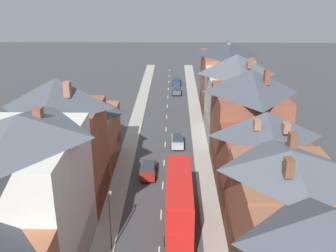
{
  "coord_description": "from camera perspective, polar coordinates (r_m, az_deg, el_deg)",
  "views": [
    {
      "loc": [
        1.27,
        -16.51,
        23.04
      ],
      "look_at": [
        0.42,
        36.34,
        2.77
      ],
      "focal_mm": 42.0,
      "sensor_mm": 36.0,
      "label": 1
    }
  ],
  "objects": [
    {
      "name": "car_near_silver",
      "position": [
        81.67,
        1.27,
        5.21
      ],
      "size": [
        1.9,
        3.83,
        1.68
      ],
      "color": "#4C515B",
      "rests_on": "ground"
    },
    {
      "name": "terrace_row_left",
      "position": [
        33.23,
        -19.76,
        -10.94
      ],
      "size": [
        8.0,
        48.59,
        14.14
      ],
      "color": "#935138",
      "rests_on": "ground"
    },
    {
      "name": "pavement_left",
      "position": [
        59.49,
        -5.3,
        -1.82
      ],
      "size": [
        2.2,
        104.0,
        0.14
      ],
      "primitive_type": "cube",
      "color": "#A8A399",
      "rests_on": "ground"
    },
    {
      "name": "centre_line_dashes",
      "position": [
        57.35,
        -0.42,
        -2.7
      ],
      "size": [
        0.14,
        97.8,
        0.01
      ],
      "color": "silver",
      "rests_on": "ground"
    },
    {
      "name": "car_parked_left_b",
      "position": [
        89.12,
        1.24,
        6.53
      ],
      "size": [
        1.9,
        4.46,
        1.59
      ],
      "color": "navy",
      "rests_on": "ground"
    },
    {
      "name": "car_parked_right_a",
      "position": [
        48.46,
        -2.83,
        -6.29
      ],
      "size": [
        1.9,
        4.55,
        1.7
      ],
      "color": "maroon",
      "rests_on": "ground"
    },
    {
      "name": "double_decker_bus_lead",
      "position": [
        38.3,
        1.59,
        -10.89
      ],
      "size": [
        2.74,
        10.8,
        5.3
      ],
      "color": "red",
      "rests_on": "ground"
    },
    {
      "name": "street_lamp",
      "position": [
        35.54,
        -8.39,
        -13.12
      ],
      "size": [
        0.2,
        1.12,
        5.5
      ],
      "color": "black",
      "rests_on": "ground"
    },
    {
      "name": "pavement_right",
      "position": [
        59.27,
        4.56,
        -1.89
      ],
      "size": [
        2.2,
        104.0,
        0.14
      ],
      "primitive_type": "cube",
      "color": "#A8A399",
      "rests_on": "ground"
    },
    {
      "name": "car_mid_black",
      "position": [
        56.5,
        1.39,
        -2.14
      ],
      "size": [
        1.9,
        4.22,
        1.69
      ],
      "color": "#B7BABF",
      "rests_on": "ground"
    },
    {
      "name": "terrace_row_right",
      "position": [
        44.58,
        12.4,
        -2.06
      ],
      "size": [
        8.0,
        67.46,
        13.17
      ],
      "color": "#ADB2B7",
      "rests_on": "ground"
    }
  ]
}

